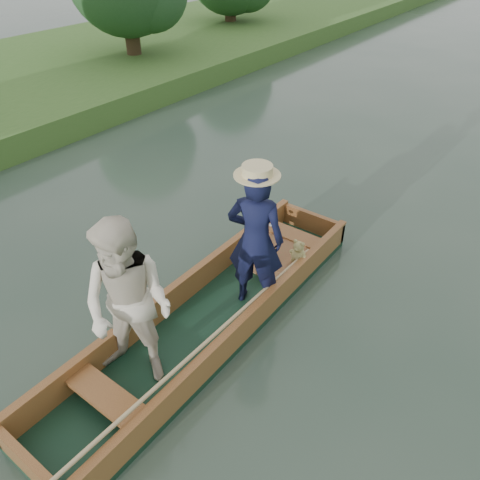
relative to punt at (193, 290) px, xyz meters
The scene contains 3 objects.
ground 0.80m from the punt, 90.90° to the left, with size 120.00×120.00×0.00m, color #283D30.
trees_far 8.42m from the punt, 89.80° to the left, with size 22.72×14.20×4.36m.
punt is the anchor object (origin of this frame).
Camera 1 is at (2.78, -3.11, 4.24)m, focal length 35.00 mm.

